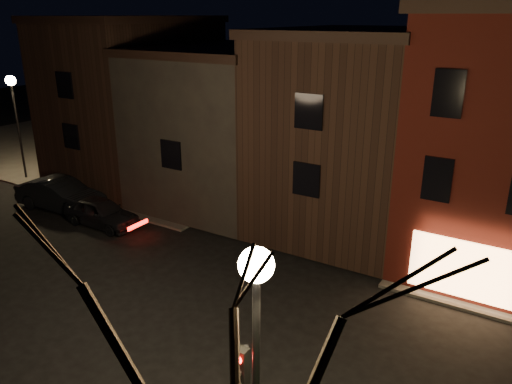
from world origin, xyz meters
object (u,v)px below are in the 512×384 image
street_lamp_near (256,324)px  street_lamp_far (14,99)px  parked_car_a (101,212)px  parked_car_b (61,195)px

street_lamp_near → street_lamp_far: bearing=154.2°
street_lamp_far → parked_car_a: (10.08, -2.66, -4.46)m
street_lamp_near → parked_car_a: size_ratio=1.53×
street_lamp_near → parked_car_a: bearing=147.8°
street_lamp_near → parked_car_b: 21.52m
street_lamp_far → parked_car_a: 11.34m
street_lamp_far → parked_car_a: size_ratio=1.53×
parked_car_a → parked_car_b: size_ratio=0.81×
parked_car_a → parked_car_b: (-3.50, 0.34, 0.14)m
street_lamp_far → parked_car_a: bearing=-14.8°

